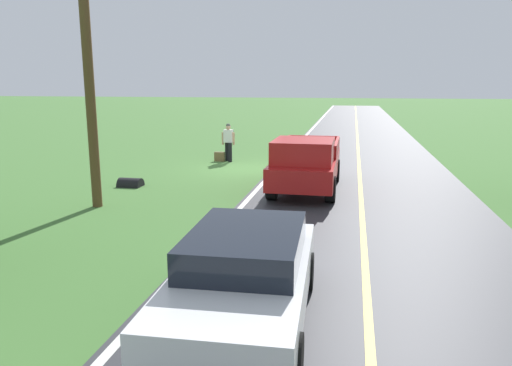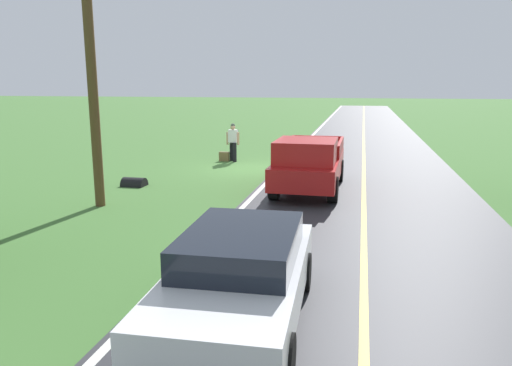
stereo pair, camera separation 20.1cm
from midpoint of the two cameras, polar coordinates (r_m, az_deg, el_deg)
The scene contains 10 objects.
ground_plane at distance 20.35m, azimuth -0.13°, elevation 1.67°, with size 200.00×200.00×0.00m, color #427033.
road_surface at distance 19.89m, azimuth 12.88°, elevation 1.14°, with size 7.26×120.00×0.00m, color #333338.
lane_edge_line at distance 20.14m, azimuth 3.02°, elevation 1.56°, with size 0.16×117.60×0.00m, color silver.
lane_centre_line at distance 19.88m, azimuth 12.88°, elevation 1.15°, with size 0.14×117.60×0.00m, color gold.
hitchhiker_walking at distance 22.28m, azimuth -2.45°, elevation 5.08°, with size 0.62×0.52×1.75m.
suitcase_carried at distance 22.43m, azimuth -3.52°, elevation 3.14°, with size 0.20×0.46×0.43m, color brown.
pickup_truck_passing at distance 16.13m, azimuth 6.62°, elevation 2.42°, with size 2.12×5.41×1.82m.
sedan_ahead_same_lane at distance 7.31m, azimuth -1.14°, elevation -10.78°, with size 2.05×4.46×1.41m.
utility_pole_roadside at distance 14.56m, azimuth -18.52°, elevation 13.62°, with size 0.28×0.28×8.36m, color brown.
drainage_culvert at distance 17.50m, azimuth -13.84°, elevation -0.33°, with size 0.60×0.60×0.80m, color black.
Camera 2 is at (-4.42, 19.54, 3.55)m, focal length 33.92 mm.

